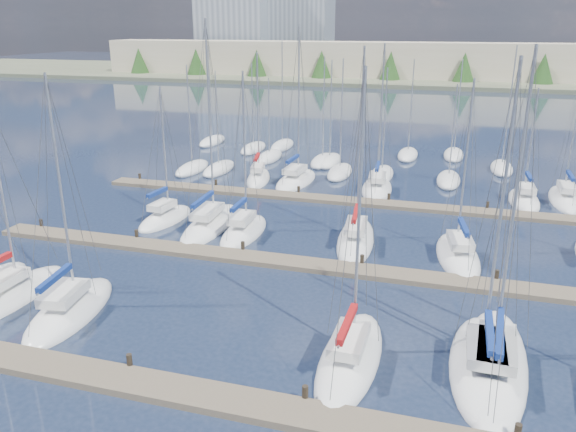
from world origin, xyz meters
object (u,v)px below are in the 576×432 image
(sailboat_k, at_px, (356,240))
(sailboat_b, at_px, (9,297))
(sailboat_l, at_px, (458,255))
(sailboat_j, at_px, (244,232))
(sailboat_i, at_px, (210,224))
(sailboat_e, at_px, (483,366))
(sailboat_o, at_px, (296,180))
(sailboat_h, at_px, (165,218))
(sailboat_q, at_px, (524,200))
(sailboat_f, at_px, (494,364))
(sailboat_c, at_px, (70,310))
(sailboat_r, at_px, (564,199))
(sailboat_p, at_px, (377,188))
(sailboat_n, at_px, (258,178))
(sailboat_d, at_px, (350,358))

(sailboat_k, distance_m, sailboat_b, 22.09)
(sailboat_l, bearing_deg, sailboat_j, 170.82)
(sailboat_i, height_order, sailboat_e, sailboat_i)
(sailboat_b, bearing_deg, sailboat_o, 73.28)
(sailboat_h, xyz_separation_m, sailboat_q, (27.33, 13.06, -0.01))
(sailboat_o, distance_m, sailboat_i, 14.26)
(sailboat_f, bearing_deg, sailboat_l, 101.20)
(sailboat_i, relative_size, sailboat_c, 1.19)
(sailboat_q, xyz_separation_m, sailboat_c, (-25.04, -27.80, 0.00))
(sailboat_r, height_order, sailboat_p, sailboat_p)
(sailboat_r, distance_m, sailboat_i, 30.56)
(sailboat_l, xyz_separation_m, sailboat_c, (-19.68, -13.56, 0.00))
(sailboat_n, relative_size, sailboat_c, 0.98)
(sailboat_n, bearing_deg, sailboat_f, -65.14)
(sailboat_p, bearing_deg, sailboat_r, -0.39)
(sailboat_e, height_order, sailboat_f, sailboat_f)
(sailboat_e, height_order, sailboat_d, sailboat_e)
(sailboat_q, relative_size, sailboat_j, 0.84)
(sailboat_j, xyz_separation_m, sailboat_c, (-4.63, -13.73, -0.00))
(sailboat_f, height_order, sailboat_d, sailboat_f)
(sailboat_e, distance_m, sailboat_q, 27.30)
(sailboat_n, height_order, sailboat_p, sailboat_p)
(sailboat_b, bearing_deg, sailboat_c, -4.34)
(sailboat_k, height_order, sailboat_n, sailboat_k)
(sailboat_r, bearing_deg, sailboat_n, -176.78)
(sailboat_b, distance_m, sailboat_j, 16.05)
(sailboat_p, bearing_deg, sailboat_i, -133.64)
(sailboat_r, xyz_separation_m, sailboat_j, (-23.81, -15.44, -0.01))
(sailboat_l, xyz_separation_m, sailboat_r, (8.77, 15.61, 0.01))
(sailboat_p, bearing_deg, sailboat_h, -142.97)
(sailboat_l, distance_m, sailboat_r, 17.91)
(sailboat_c, bearing_deg, sailboat_p, 57.37)
(sailboat_r, height_order, sailboat_j, sailboat_r)
(sailboat_k, distance_m, sailboat_o, 16.31)
(sailboat_e, bearing_deg, sailboat_d, -169.60)
(sailboat_r, height_order, sailboat_k, sailboat_k)
(sailboat_l, distance_m, sailboat_i, 18.07)
(sailboat_r, distance_m, sailboat_d, 32.29)
(sailboat_f, distance_m, sailboat_j, 20.91)
(sailboat_r, xyz_separation_m, sailboat_n, (-27.74, -1.04, 0.01))
(sailboat_q, height_order, sailboat_j, sailboat_j)
(sailboat_f, bearing_deg, sailboat_h, 153.70)
(sailboat_k, relative_size, sailboat_f, 0.96)
(sailboat_l, relative_size, sailboat_p, 0.89)
(sailboat_l, distance_m, sailboat_f, 12.54)
(sailboat_r, distance_m, sailboat_e, 29.35)
(sailboat_e, bearing_deg, sailboat_n, 126.55)
(sailboat_f, distance_m, sailboat_p, 28.23)
(sailboat_k, distance_m, sailboat_q, 18.14)
(sailboat_b, bearing_deg, sailboat_i, 67.92)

